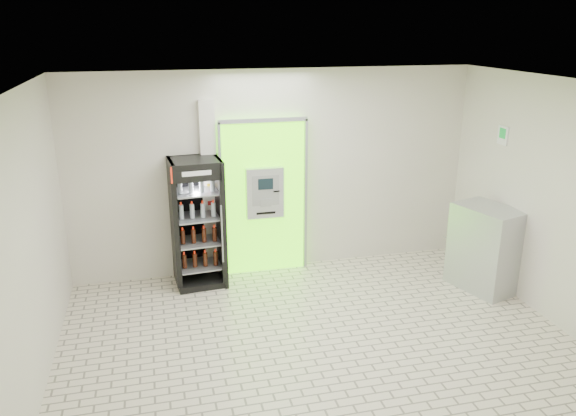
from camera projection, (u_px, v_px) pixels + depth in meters
name	position (u px, v px, depth m)	size (l,w,h in m)	color
ground	(324.00, 352.00, 6.45)	(6.00, 6.00, 0.00)	beige
room_shell	(327.00, 199.00, 5.88)	(6.00, 6.00, 6.00)	silver
atm_assembly	(264.00, 196.00, 8.27)	(1.30, 0.24, 2.33)	#5AEA0C
pillar	(210.00, 191.00, 8.08)	(0.22, 0.11, 2.60)	silver
beverage_cooler	(198.00, 225.00, 7.93)	(0.74, 0.69, 1.84)	black
steel_cabinet	(486.00, 248.00, 7.85)	(0.86, 1.04, 1.20)	#AEB1B6
exit_sign	(503.00, 135.00, 7.76)	(0.02, 0.22, 0.26)	white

